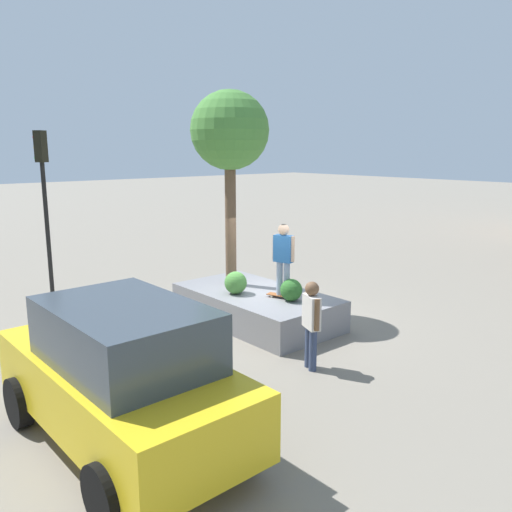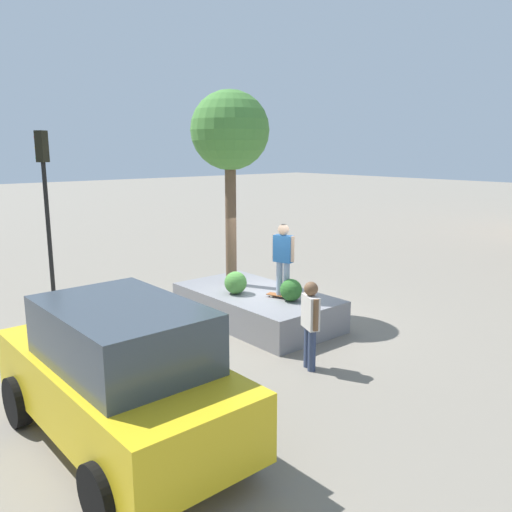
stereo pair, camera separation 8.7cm
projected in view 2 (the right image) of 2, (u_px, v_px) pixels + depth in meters
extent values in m
plane|color=gray|center=(274.00, 322.00, 12.89)|extent=(120.00, 120.00, 0.00)
cube|color=gray|center=(256.00, 306.00, 12.92)|extent=(4.13, 2.24, 0.75)
cylinder|color=brown|center=(231.00, 220.00, 13.25)|extent=(0.28, 0.28, 3.36)
sphere|color=#4C8C3D|center=(230.00, 130.00, 12.81)|extent=(1.94, 1.94, 1.94)
sphere|color=#4C8C3D|center=(236.00, 283.00, 12.63)|extent=(0.55, 0.55, 0.55)
sphere|color=#2D6628|center=(291.00, 290.00, 12.03)|extent=(0.51, 0.51, 0.51)
cube|color=brown|center=(283.00, 296.00, 12.27)|extent=(0.83, 0.45, 0.02)
sphere|color=beige|center=(272.00, 296.00, 12.34)|extent=(0.06, 0.06, 0.06)
sphere|color=beige|center=(275.00, 295.00, 12.48)|extent=(0.06, 0.06, 0.06)
sphere|color=beige|center=(291.00, 300.00, 12.08)|extent=(0.06, 0.06, 0.06)
sphere|color=beige|center=(294.00, 298.00, 12.22)|extent=(0.06, 0.06, 0.06)
cylinder|color=#8C9EB7|center=(286.00, 279.00, 12.14)|extent=(0.15, 0.15, 0.80)
cylinder|color=#8C9EB7|center=(279.00, 278.00, 12.24)|extent=(0.15, 0.15, 0.80)
cube|color=#2D6BB2|center=(283.00, 249.00, 12.05)|extent=(0.49, 0.31, 0.63)
cylinder|color=#D8AD8C|center=(292.00, 249.00, 11.91)|extent=(0.10, 0.10, 0.59)
cylinder|color=#D8AD8C|center=(275.00, 247.00, 12.17)|extent=(0.10, 0.10, 0.59)
sphere|color=#D8AD8C|center=(283.00, 230.00, 11.96)|extent=(0.26, 0.26, 0.26)
cube|color=gold|center=(118.00, 387.00, 7.47)|extent=(4.63, 1.99, 0.92)
cube|color=#38424C|center=(122.00, 334.00, 7.12)|extent=(2.60, 1.73, 0.83)
cylinder|color=black|center=(17.00, 401.00, 8.03)|extent=(0.79, 0.24, 0.78)
cylinder|color=black|center=(131.00, 368.00, 9.27)|extent=(0.79, 0.24, 0.78)
cylinder|color=black|center=(100.00, 495.00, 5.85)|extent=(0.79, 0.24, 0.78)
cylinder|color=black|center=(235.00, 435.00, 7.09)|extent=(0.79, 0.24, 0.78)
cylinder|color=black|center=(49.00, 231.00, 14.70)|extent=(0.12, 0.12, 3.84)
cube|color=black|center=(42.00, 146.00, 14.23)|extent=(0.36, 0.37, 0.85)
sphere|color=red|center=(36.00, 137.00, 14.22)|extent=(0.14, 0.14, 0.14)
sphere|color=gold|center=(37.00, 148.00, 14.27)|extent=(0.14, 0.14, 0.14)
sphere|color=green|center=(38.00, 158.00, 14.33)|extent=(0.14, 0.14, 0.14)
cylinder|color=navy|center=(308.00, 347.00, 10.18)|extent=(0.15, 0.15, 0.83)
cylinder|color=navy|center=(312.00, 350.00, 10.00)|extent=(0.15, 0.15, 0.83)
cube|color=silver|center=(311.00, 312.00, 9.94)|extent=(0.51, 0.36, 0.65)
cylinder|color=brown|center=(305.00, 307.00, 10.17)|extent=(0.10, 0.10, 0.61)
cylinder|color=brown|center=(316.00, 315.00, 9.71)|extent=(0.10, 0.10, 0.61)
sphere|color=brown|center=(311.00, 289.00, 9.85)|extent=(0.27, 0.27, 0.27)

